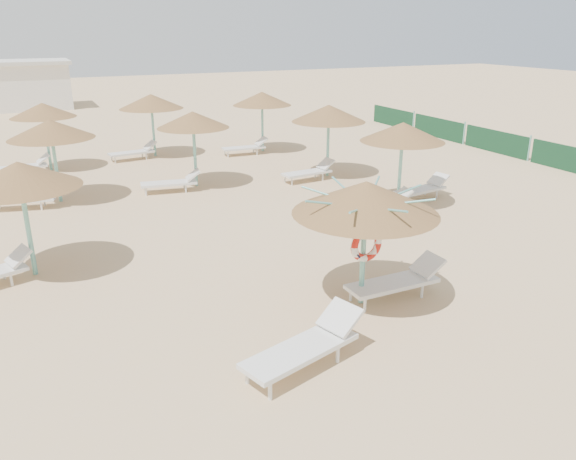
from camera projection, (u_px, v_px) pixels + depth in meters
name	position (u px, v px, depth m)	size (l,w,h in m)	color
ground	(341.00, 306.00, 11.59)	(120.00, 120.00, 0.00)	tan
main_palapa	(366.00, 198.00, 11.00)	(2.93, 2.93, 2.62)	#68B5AB
lounger_main_a	(307.00, 345.00, 9.44)	(2.41, 1.33, 0.84)	silver
lounger_main_b	(398.00, 280.00, 11.89)	(2.19, 0.68, 0.79)	silver
palapa_field	(193.00, 120.00, 19.95)	(15.12, 14.18, 2.71)	#68B5AB
service_hut	(6.00, 85.00, 38.35)	(8.40, 4.40, 3.25)	silver
windbreak_fence	(497.00, 142.00, 25.50)	(0.08, 19.84, 1.10)	#1B512A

